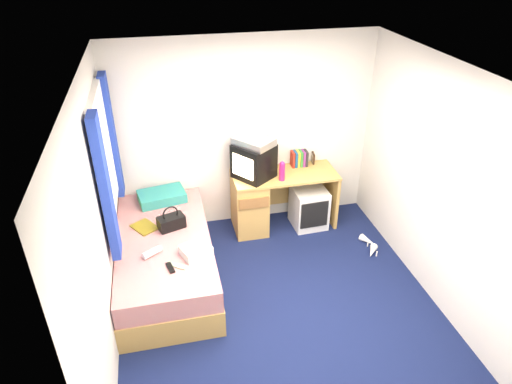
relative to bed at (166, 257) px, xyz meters
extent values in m
plane|color=#0C1438|center=(1.10, -0.70, -0.27)|extent=(3.40, 3.40, 0.00)
plane|color=white|center=(1.10, -0.70, 2.13)|extent=(3.40, 3.40, 0.00)
plane|color=silver|center=(1.10, 1.00, 0.93)|extent=(3.20, 0.00, 3.20)
plane|color=silver|center=(1.10, -2.40, 0.93)|extent=(3.20, 0.00, 3.20)
plane|color=silver|center=(-0.50, -0.70, 0.93)|extent=(0.00, 3.40, 3.40)
plane|color=silver|center=(2.70, -0.70, 0.93)|extent=(0.00, 3.40, 3.40)
cube|color=tan|center=(0.00, 0.00, -0.12)|extent=(1.00, 2.00, 0.30)
cube|color=olive|center=(0.50, -0.40, -0.11)|extent=(0.02, 0.70, 0.18)
cube|color=silver|center=(0.00, 0.00, 0.15)|extent=(0.98, 1.98, 0.24)
cube|color=#185CA0|center=(0.03, 0.76, 0.33)|extent=(0.59, 0.44, 0.12)
cube|color=tan|center=(1.54, 0.72, 0.47)|extent=(1.30, 0.55, 0.03)
cube|color=tan|center=(1.09, 0.72, 0.09)|extent=(0.40, 0.52, 0.72)
cube|color=tan|center=(2.17, 0.72, 0.09)|extent=(0.04, 0.52, 0.72)
cube|color=tan|center=(1.79, 0.97, 0.18)|extent=(0.78, 0.03, 0.55)
cube|color=silver|center=(1.86, 0.65, -0.01)|extent=(0.44, 0.44, 0.52)
cube|color=black|center=(1.15, 0.74, 0.69)|extent=(0.57, 0.57, 0.42)
cube|color=#FFDAA1|center=(1.00, 0.62, 0.69)|extent=(0.20, 0.27, 0.26)
cube|color=silver|center=(1.15, 0.74, 0.95)|extent=(0.53, 0.55, 0.08)
cube|color=maroon|center=(1.69, 0.90, 0.58)|extent=(0.03, 0.13, 0.20)
cube|color=navy|center=(1.73, 0.90, 0.58)|extent=(0.03, 0.13, 0.20)
cube|color=gold|center=(1.76, 0.90, 0.58)|extent=(0.03, 0.13, 0.20)
cube|color=#337F33|center=(1.80, 0.90, 0.58)|extent=(0.03, 0.13, 0.20)
cube|color=#7F337F|center=(1.83, 0.90, 0.58)|extent=(0.03, 0.13, 0.20)
cube|color=#262626|center=(1.87, 0.90, 0.58)|extent=(0.03, 0.13, 0.20)
cube|color=black|center=(1.98, 0.94, 0.55)|extent=(0.04, 0.12, 0.14)
cylinder|color=#DA1E64|center=(1.46, 0.58, 0.59)|extent=(0.07, 0.07, 0.22)
cylinder|color=silver|center=(1.37, 0.75, 0.56)|extent=(0.05, 0.05, 0.16)
cube|color=black|center=(0.10, 0.16, 0.34)|extent=(0.32, 0.24, 0.14)
torus|color=black|center=(0.10, 0.16, 0.46)|extent=(0.17, 0.07, 0.18)
cube|color=silver|center=(0.31, -0.36, 0.32)|extent=(0.35, 0.32, 0.09)
cube|color=gold|center=(-0.19, 0.23, 0.28)|extent=(0.33, 0.35, 0.01)
cylinder|color=silver|center=(-0.12, -0.29, 0.31)|extent=(0.21, 0.17, 0.07)
cube|color=yellow|center=(0.11, -0.51, 0.28)|extent=(0.21, 0.18, 0.01)
cube|color=black|center=(0.05, -0.53, 0.28)|extent=(0.09, 0.17, 0.02)
cube|color=silver|center=(-0.48, 0.20, 1.18)|extent=(0.02, 0.90, 1.10)
cube|color=white|center=(-0.47, 0.20, 1.77)|extent=(0.06, 1.06, 0.08)
cube|color=white|center=(-0.47, 0.20, 0.59)|extent=(0.06, 1.06, 0.08)
cube|color=navy|center=(-0.43, -0.39, 1.13)|extent=(0.08, 0.24, 1.40)
cube|color=navy|center=(-0.43, 0.79, 1.13)|extent=(0.08, 0.24, 1.40)
cone|color=white|center=(2.45, 0.08, -0.23)|extent=(0.18, 0.24, 0.09)
cone|color=white|center=(2.41, -0.13, -0.23)|extent=(0.20, 0.23, 0.09)
camera|label=1|loc=(0.10, -4.06, 3.13)|focal=32.00mm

